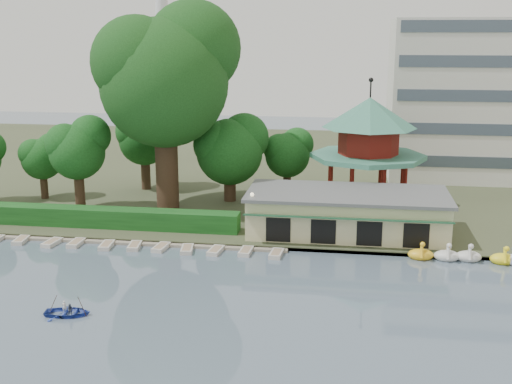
% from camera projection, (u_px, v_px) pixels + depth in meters
% --- Properties ---
extents(ground_plane, '(220.00, 220.00, 0.00)m').
position_uv_depth(ground_plane, '(184.00, 335.00, 40.69)').
color(ground_plane, slate).
rests_on(ground_plane, ground).
extents(shore, '(220.00, 70.00, 0.40)m').
position_uv_depth(shore, '(277.00, 167.00, 90.57)').
color(shore, '#424930').
rests_on(shore, ground).
extents(embankment, '(220.00, 0.60, 0.30)m').
position_uv_depth(embankment, '(233.00, 246.00, 57.27)').
color(embankment, gray).
rests_on(embankment, ground).
extents(dock, '(34.00, 1.60, 0.24)m').
position_uv_depth(dock, '(104.00, 240.00, 58.88)').
color(dock, gray).
rests_on(dock, ground).
extents(boathouse, '(18.60, 9.39, 3.90)m').
position_uv_depth(boathouse, '(347.00, 212.00, 59.81)').
color(boathouse, beige).
rests_on(boathouse, shore).
extents(pavilion, '(12.40, 12.40, 13.50)m').
position_uv_depth(pavilion, '(368.00, 141.00, 67.92)').
color(pavilion, beige).
rests_on(pavilion, shore).
extents(hedge, '(30.00, 2.00, 1.80)m').
position_uv_depth(hedge, '(87.00, 217.00, 62.18)').
color(hedge, '#19521B').
rests_on(hedge, shore).
extents(lamp_post, '(0.36, 0.36, 4.28)m').
position_uv_depth(lamp_post, '(252.00, 207.00, 57.92)').
color(lamp_post, black).
rests_on(lamp_post, shore).
extents(big_tree, '(14.62, 13.62, 21.68)m').
position_uv_depth(big_tree, '(166.00, 72.00, 65.47)').
color(big_tree, '#3A281C').
rests_on(big_tree, shore).
extents(small_trees, '(38.60, 16.10, 9.98)m').
position_uv_depth(small_trees, '(154.00, 147.00, 71.16)').
color(small_trees, '#3A281C').
rests_on(small_trees, shore).
extents(moored_rowboats, '(32.13, 2.73, 0.36)m').
position_uv_depth(moored_rowboats, '(104.00, 245.00, 57.39)').
color(moored_rowboats, beige).
rests_on(moored_rowboats, ground).
extents(rowboat_with_passengers, '(4.70, 3.62, 2.01)m').
position_uv_depth(rowboat_with_passengers, '(67.00, 309.00, 43.41)').
color(rowboat_with_passengers, '#2B44AA').
rests_on(rowboat_with_passengers, ground).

